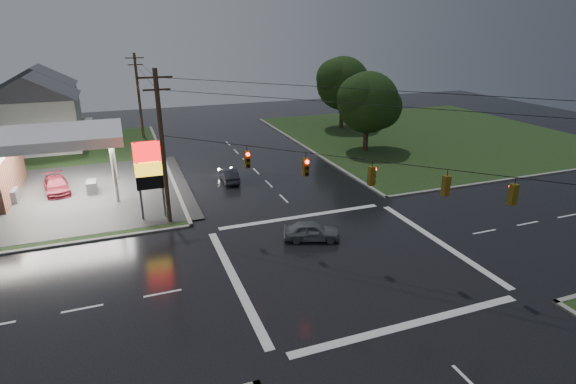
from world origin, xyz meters
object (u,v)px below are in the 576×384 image
object	(u,v)px
house_near	(36,112)
car_crossing	(312,231)
tree_ne_near	(369,102)
car_north	(229,175)
utility_pole_n	(139,95)
pylon_sign	(149,168)
car_pump	(56,185)
utility_pole_nw	(162,146)
house_far	(40,97)
tree_ne_far	(344,83)

from	to	relation	value
house_near	car_crossing	size ratio (longest dim) A/B	2.93
tree_ne_near	car_crossing	world-z (taller)	tree_ne_near
car_north	utility_pole_n	bearing A→B (deg)	-70.60
utility_pole_n	car_crossing	size ratio (longest dim) A/B	2.78
house_near	utility_pole_n	bearing A→B (deg)	9.91
utility_pole_n	car_crossing	world-z (taller)	utility_pole_n
pylon_sign	car_pump	xyz separation A→B (m)	(-7.37, 8.76, -3.34)
car_crossing	pylon_sign	bearing A→B (deg)	72.62
car_north	car_pump	xyz separation A→B (m)	(-14.65, 2.34, 0.04)
utility_pole_nw	car_crossing	bearing A→B (deg)	-36.27
pylon_sign	utility_pole_n	world-z (taller)	utility_pole_n
car_crossing	car_pump	bearing A→B (deg)	66.47
utility_pole_nw	car_crossing	size ratio (longest dim) A/B	2.92
utility_pole_n	house_far	xyz separation A→B (m)	(-12.45, 10.00, -1.06)
utility_pole_n	tree_ne_near	world-z (taller)	utility_pole_n
utility_pole_nw	car_north	size ratio (longest dim) A/B	2.89
pylon_sign	utility_pole_nw	bearing A→B (deg)	-45.00
pylon_sign	utility_pole_n	bearing A→B (deg)	87.92
car_north	car_crossing	world-z (taller)	car_crossing
house_near	car_north	size ratio (longest dim) A/B	2.90
pylon_sign	utility_pole_nw	world-z (taller)	utility_pole_nw
house_near	car_north	distance (m)	26.31
tree_ne_near	car_north	world-z (taller)	tree_ne_near
utility_pole_nw	utility_pole_n	size ratio (longest dim) A/B	1.05
utility_pole_n	car_north	world-z (taller)	utility_pole_n
tree_ne_near	car_north	size ratio (longest dim) A/B	2.36
utility_pole_nw	car_crossing	xyz separation A→B (m)	(8.63, -6.33, -5.08)
pylon_sign	utility_pole_n	size ratio (longest dim) A/B	0.57
house_near	tree_ne_near	world-z (taller)	tree_ne_near
utility_pole_n	car_pump	distance (m)	21.07
pylon_sign	tree_ne_near	world-z (taller)	tree_ne_near
utility_pole_n	tree_ne_near	distance (m)	28.55
tree_ne_far	car_crossing	bearing A→B (deg)	-120.30
house_near	house_far	xyz separation A→B (m)	(-1.00, 12.00, 0.00)
tree_ne_near	car_pump	distance (m)	32.50
car_crossing	house_near	bearing A→B (deg)	51.36
house_near	car_north	bearing A→B (deg)	-47.10
house_far	car_crossing	distance (m)	49.69
tree_ne_far	car_pump	xyz separation A→B (m)	(-35.02, -14.73, -5.51)
pylon_sign	car_north	distance (m)	10.28
pylon_sign	car_pump	world-z (taller)	pylon_sign
utility_pole_n	house_far	world-z (taller)	utility_pole_n
utility_pole_nw	car_pump	world-z (taller)	utility_pole_nw
house_near	car_pump	distance (m)	17.42
house_far	car_north	bearing A→B (deg)	-58.93
house_near	house_far	world-z (taller)	same
car_pump	tree_ne_far	bearing A→B (deg)	12.14
pylon_sign	car_pump	bearing A→B (deg)	130.07
car_crossing	tree_ne_near	bearing A→B (deg)	-18.65
utility_pole_nw	car_north	xyz separation A→B (m)	(6.28, 7.42, -5.09)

